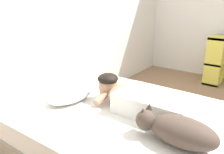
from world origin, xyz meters
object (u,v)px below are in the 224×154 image
at_px(pillow, 70,94).
at_px(cell_phone, 137,101).
at_px(dog, 178,130).
at_px(coffee_cup, 104,93).
at_px(person_lying, 140,99).
at_px(bed, 134,133).
at_px(bookshelf, 216,60).

distance_m(pillow, cell_phone, 0.65).
xyz_separation_m(dog, cell_phone, (0.44, 0.57, -0.10)).
distance_m(pillow, coffee_cup, 0.33).
distance_m(person_lying, cell_phone, 0.20).
relative_size(pillow, dog, 0.90).
bearing_deg(coffee_cup, pillow, 140.44).
bearing_deg(coffee_cup, person_lying, -95.51).
height_order(bed, person_lying, person_lying).
relative_size(bed, bookshelf, 2.76).
height_order(bed, pillow, pillow).
xyz_separation_m(pillow, person_lying, (0.21, -0.66, 0.05)).
bearing_deg(bed, person_lying, 2.82).
bearing_deg(person_lying, coffee_cup, 84.49).
distance_m(bed, coffee_cup, 0.53).
height_order(cell_phone, bookshelf, bookshelf).
relative_size(person_lying, dog, 1.60).
distance_m(bed, bookshelf, 2.33).
relative_size(cell_phone, bookshelf, 0.19).
relative_size(bed, cell_phone, 14.79).
xyz_separation_m(bed, cell_phone, (0.24, 0.12, 0.19)).
bearing_deg(dog, pillow, 85.42).
height_order(bed, coffee_cup, coffee_cup).
relative_size(pillow, cell_phone, 3.71).
relative_size(dog, cell_phone, 4.11).
bearing_deg(bookshelf, coffee_cup, 165.03).
height_order(coffee_cup, bookshelf, bookshelf).
distance_m(dog, coffee_cup, 0.98).
relative_size(coffee_cup, bookshelf, 0.17).
distance_m(bed, cell_phone, 0.33).
height_order(person_lying, cell_phone, person_lying).
xyz_separation_m(pillow, coffee_cup, (0.26, -0.21, -0.02)).
xyz_separation_m(cell_phone, bookshelf, (2.08, -0.24, 0.01)).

